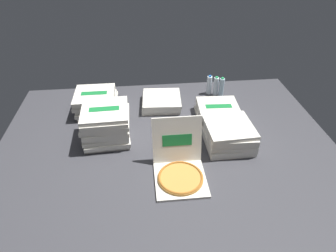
{
  "coord_description": "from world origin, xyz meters",
  "views": [
    {
      "loc": [
        -0.21,
        -2.11,
        1.77
      ],
      "look_at": [
        0.02,
        0.1,
        0.14
      ],
      "focal_mm": 30.98,
      "sensor_mm": 36.0,
      "label": 1
    }
  ],
  "objects_px": {
    "water_bottle_1": "(209,85)",
    "water_bottle_2": "(222,87)",
    "pizza_stack_right_mid": "(229,135)",
    "pizza_stack_center_near": "(161,101)",
    "water_bottle_0": "(216,86)",
    "pizza_stack_left_far": "(217,112)",
    "pizza_stack_right_near": "(106,124)",
    "pizza_stack_center_far": "(96,102)",
    "open_pizza_box": "(180,168)"
  },
  "relations": [
    {
      "from": "pizza_stack_left_far",
      "to": "pizza_stack_right_mid",
      "type": "bearing_deg",
      "value": -90.35
    },
    {
      "from": "pizza_stack_center_far",
      "to": "pizza_stack_right_near",
      "type": "bearing_deg",
      "value": -73.99
    },
    {
      "from": "pizza_stack_center_far",
      "to": "pizza_stack_center_near",
      "type": "relative_size",
      "value": 1.01
    },
    {
      "from": "open_pizza_box",
      "to": "pizza_stack_right_near",
      "type": "height_order",
      "value": "open_pizza_box"
    },
    {
      "from": "water_bottle_0",
      "to": "water_bottle_2",
      "type": "height_order",
      "value": "same"
    },
    {
      "from": "open_pizza_box",
      "to": "pizza_stack_center_near",
      "type": "height_order",
      "value": "open_pizza_box"
    },
    {
      "from": "pizza_stack_center_near",
      "to": "water_bottle_1",
      "type": "xyz_separation_m",
      "value": [
        0.6,
        0.22,
        0.06
      ]
    },
    {
      "from": "pizza_stack_center_far",
      "to": "water_bottle_2",
      "type": "distance_m",
      "value": 1.46
    },
    {
      "from": "pizza_stack_center_near",
      "to": "pizza_stack_center_far",
      "type": "bearing_deg",
      "value": -177.75
    },
    {
      "from": "open_pizza_box",
      "to": "pizza_stack_right_near",
      "type": "xyz_separation_m",
      "value": [
        -0.63,
        0.55,
        0.09
      ]
    },
    {
      "from": "open_pizza_box",
      "to": "pizza_stack_center_far",
      "type": "distance_m",
      "value": 1.32
    },
    {
      "from": "water_bottle_0",
      "to": "pizza_stack_center_far",
      "type": "bearing_deg",
      "value": -171.27
    },
    {
      "from": "pizza_stack_right_mid",
      "to": "pizza_stack_center_near",
      "type": "bearing_deg",
      "value": 127.24
    },
    {
      "from": "water_bottle_1",
      "to": "pizza_stack_left_far",
      "type": "bearing_deg",
      "value": -92.54
    },
    {
      "from": "pizza_stack_right_mid",
      "to": "water_bottle_0",
      "type": "bearing_deg",
      "value": 84.01
    },
    {
      "from": "water_bottle_2",
      "to": "pizza_stack_center_far",
      "type": "bearing_deg",
      "value": -172.84
    },
    {
      "from": "pizza_stack_center_far",
      "to": "pizza_stack_left_far",
      "type": "bearing_deg",
      "value": -12.18
    },
    {
      "from": "open_pizza_box",
      "to": "pizza_stack_left_far",
      "type": "bearing_deg",
      "value": 57.16
    },
    {
      "from": "water_bottle_1",
      "to": "open_pizza_box",
      "type": "bearing_deg",
      "value": -112.07
    },
    {
      "from": "pizza_stack_right_mid",
      "to": "pizza_stack_right_near",
      "type": "bearing_deg",
      "value": 169.71
    },
    {
      "from": "water_bottle_0",
      "to": "pizza_stack_left_far",
      "type": "bearing_deg",
      "value": -101.03
    },
    {
      "from": "pizza_stack_left_far",
      "to": "pizza_stack_center_far",
      "type": "height_order",
      "value": "pizza_stack_center_far"
    },
    {
      "from": "pizza_stack_center_far",
      "to": "water_bottle_2",
      "type": "bearing_deg",
      "value": 7.16
    },
    {
      "from": "pizza_stack_right_mid",
      "to": "water_bottle_2",
      "type": "distance_m",
      "value": 0.92
    },
    {
      "from": "pizza_stack_right_mid",
      "to": "pizza_stack_center_near",
      "type": "distance_m",
      "value": 0.95
    },
    {
      "from": "pizza_stack_left_far",
      "to": "water_bottle_2",
      "type": "height_order",
      "value": "water_bottle_2"
    },
    {
      "from": "pizza_stack_right_mid",
      "to": "pizza_stack_left_far",
      "type": "xyz_separation_m",
      "value": [
        0.0,
        0.45,
        -0.04
      ]
    },
    {
      "from": "water_bottle_0",
      "to": "water_bottle_2",
      "type": "distance_m",
      "value": 0.07
    },
    {
      "from": "pizza_stack_right_near",
      "to": "pizza_stack_right_mid",
      "type": "relative_size",
      "value": 1.04
    },
    {
      "from": "pizza_stack_left_far",
      "to": "pizza_stack_center_far",
      "type": "bearing_deg",
      "value": 167.82
    },
    {
      "from": "pizza_stack_right_mid",
      "to": "pizza_stack_center_far",
      "type": "relative_size",
      "value": 0.98
    },
    {
      "from": "pizza_stack_right_mid",
      "to": "water_bottle_0",
      "type": "height_order",
      "value": "water_bottle_0"
    },
    {
      "from": "water_bottle_1",
      "to": "water_bottle_0",
      "type": "bearing_deg",
      "value": -27.43
    },
    {
      "from": "pizza_stack_right_mid",
      "to": "water_bottle_1",
      "type": "xyz_separation_m",
      "value": [
        0.03,
        0.98,
        0.0
      ]
    },
    {
      "from": "water_bottle_2",
      "to": "open_pizza_box",
      "type": "bearing_deg",
      "value": -118.12
    },
    {
      "from": "pizza_stack_right_near",
      "to": "pizza_stack_center_near",
      "type": "bearing_deg",
      "value": 44.04
    },
    {
      "from": "open_pizza_box",
      "to": "water_bottle_0",
      "type": "relative_size",
      "value": 2.17
    },
    {
      "from": "pizza_stack_center_far",
      "to": "water_bottle_2",
      "type": "xyz_separation_m",
      "value": [
        1.45,
        0.18,
        0.0
      ]
    },
    {
      "from": "pizza_stack_center_near",
      "to": "pizza_stack_right_near",
      "type": "bearing_deg",
      "value": -135.96
    },
    {
      "from": "water_bottle_1",
      "to": "water_bottle_2",
      "type": "distance_m",
      "value": 0.15
    },
    {
      "from": "pizza_stack_center_far",
      "to": "pizza_stack_center_near",
      "type": "height_order",
      "value": "pizza_stack_center_far"
    },
    {
      "from": "pizza_stack_right_near",
      "to": "pizza_stack_left_far",
      "type": "bearing_deg",
      "value": 11.9
    },
    {
      "from": "pizza_stack_right_near",
      "to": "pizza_stack_center_near",
      "type": "height_order",
      "value": "pizza_stack_right_near"
    },
    {
      "from": "pizza_stack_right_near",
      "to": "water_bottle_2",
      "type": "height_order",
      "value": "pizza_stack_right_near"
    },
    {
      "from": "pizza_stack_center_far",
      "to": "water_bottle_0",
      "type": "xyz_separation_m",
      "value": [
        1.38,
        0.21,
        0.0
      ]
    },
    {
      "from": "open_pizza_box",
      "to": "water_bottle_1",
      "type": "xyz_separation_m",
      "value": [
        0.54,
        1.32,
        0.04
      ]
    },
    {
      "from": "open_pizza_box",
      "to": "pizza_stack_left_far",
      "type": "relative_size",
      "value": 1.11
    },
    {
      "from": "pizza_stack_right_near",
      "to": "pizza_stack_center_far",
      "type": "relative_size",
      "value": 1.02
    },
    {
      "from": "water_bottle_0",
      "to": "water_bottle_1",
      "type": "height_order",
      "value": "same"
    },
    {
      "from": "pizza_stack_right_near",
      "to": "pizza_stack_center_near",
      "type": "relative_size",
      "value": 1.03
    }
  ]
}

